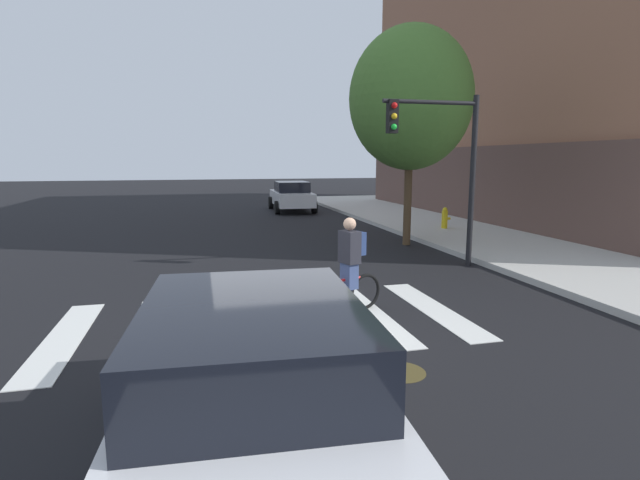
{
  "coord_description": "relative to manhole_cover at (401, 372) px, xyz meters",
  "views": [
    {
      "loc": [
        -1.39,
        -7.7,
        2.67
      ],
      "look_at": [
        0.58,
        0.2,
        1.31
      ],
      "focal_mm": 27.25,
      "sensor_mm": 36.0,
      "label": 1
    }
  ],
  "objects": [
    {
      "name": "fire_hydrant",
      "position": [
        6.4,
        10.79,
        0.53
      ],
      "size": [
        0.33,
        0.22,
        0.78
      ],
      "color": "gold",
      "rests_on": "sidewalk"
    },
    {
      "name": "sedan_mid",
      "position": [
        2.32,
        19.61,
        0.79
      ],
      "size": [
        2.21,
        4.5,
        1.54
      ],
      "color": "silver",
      "rests_on": "ground"
    },
    {
      "name": "ground_plane",
      "position": [
        -1.01,
        2.33,
        -0.0
      ],
      "size": [
        120.0,
        120.0,
        0.0
      ],
      "primitive_type": "plane",
      "color": "black"
    },
    {
      "name": "crosswalk_stripes",
      "position": [
        -1.41,
        2.33,
        0.0
      ],
      "size": [
        6.64,
        3.43,
        0.01
      ],
      "color": "silver",
      "rests_on": "ground"
    },
    {
      "name": "traffic_light_near",
      "position": [
        3.36,
        5.42,
        2.86
      ],
      "size": [
        2.47,
        0.28,
        4.2
      ],
      "color": "black",
      "rests_on": "ground"
    },
    {
      "name": "manhole_cover",
      "position": [
        0.0,
        0.0,
        0.0
      ],
      "size": [
        0.64,
        0.64,
        0.01
      ],
      "primitive_type": "cylinder",
      "color": "#473D1E",
      "rests_on": "ground"
    },
    {
      "name": "cyclist",
      "position": [
        0.06,
        2.46,
        0.84
      ],
      "size": [
        1.63,
        0.64,
        1.69
      ],
      "color": "black",
      "rests_on": "ground"
    },
    {
      "name": "street_tree_near",
      "position": [
        3.93,
        8.65,
        4.47
      ],
      "size": [
        3.72,
        3.72,
        6.63
      ],
      "color": "#4C3823",
      "rests_on": "ground"
    },
    {
      "name": "sedan_near",
      "position": [
        -2.03,
        -1.68,
        0.82
      ],
      "size": [
        2.39,
        4.71,
        1.59
      ],
      "color": "silver",
      "rests_on": "ground"
    },
    {
      "name": "corner_building",
      "position": [
        16.12,
        13.68,
        7.46
      ],
      "size": [
        14.8,
        21.09,
        15.02
      ],
      "color": "brown",
      "rests_on": "ground"
    }
  ]
}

